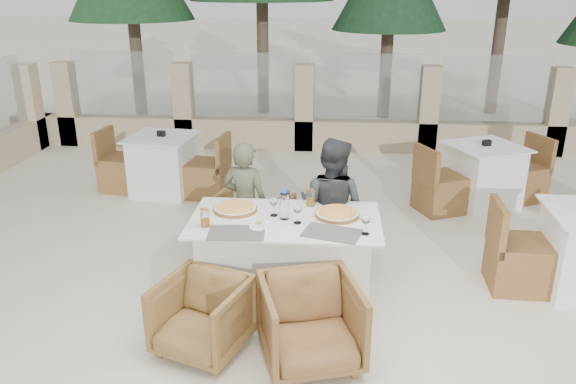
# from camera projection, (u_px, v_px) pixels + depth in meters

# --- Properties ---
(ground) EXTENTS (80.00, 80.00, 0.00)m
(ground) POSITION_uv_depth(u_px,v_px,m) (275.00, 301.00, 4.94)
(ground) COLOR silver
(ground) RESTS_ON ground
(sand_patch) EXTENTS (30.00, 16.00, 0.01)m
(sand_patch) POSITION_uv_depth(u_px,v_px,m) (319.00, 68.00, 17.99)
(sand_patch) COLOR beige
(sand_patch) RESTS_ON ground
(perimeter_wall_far) EXTENTS (10.00, 0.34, 1.60)m
(perimeter_wall_far) POSITION_uv_depth(u_px,v_px,m) (304.00, 102.00, 9.13)
(perimeter_wall_far) COLOR tan
(perimeter_wall_far) RESTS_ON ground
(dining_table) EXTENTS (1.60, 0.90, 0.77)m
(dining_table) POSITION_uv_depth(u_px,v_px,m) (285.00, 260.00, 4.85)
(dining_table) COLOR silver
(dining_table) RESTS_ON ground
(placemat_near_left) EXTENTS (0.47, 0.33, 0.00)m
(placemat_near_left) POSITION_uv_depth(u_px,v_px,m) (236.00, 233.00, 4.45)
(placemat_near_left) COLOR #58544C
(placemat_near_left) RESTS_ON dining_table
(placemat_near_right) EXTENTS (0.51, 0.41, 0.00)m
(placemat_near_right) POSITION_uv_depth(u_px,v_px,m) (332.00, 233.00, 4.45)
(placemat_near_right) COLOR #5E5951
(placemat_near_right) RESTS_ON dining_table
(pizza_left) EXTENTS (0.48, 0.48, 0.05)m
(pizza_left) POSITION_uv_depth(u_px,v_px,m) (235.00, 208.00, 4.88)
(pizza_left) COLOR #CB691B
(pizza_left) RESTS_ON dining_table
(pizza_right) EXTENTS (0.43, 0.43, 0.05)m
(pizza_right) POSITION_uv_depth(u_px,v_px,m) (337.00, 213.00, 4.76)
(pizza_right) COLOR orange
(pizza_right) RESTS_ON dining_table
(water_bottle) EXTENTS (0.09, 0.09, 0.27)m
(water_bottle) POSITION_uv_depth(u_px,v_px,m) (284.00, 204.00, 4.67)
(water_bottle) COLOR #9EB9D0
(water_bottle) RESTS_ON dining_table
(wine_glass_centre) EXTENTS (0.09, 0.09, 0.18)m
(wine_glass_centre) POSITION_uv_depth(u_px,v_px,m) (274.00, 206.00, 4.75)
(wine_glass_centre) COLOR white
(wine_glass_centre) RESTS_ON dining_table
(wine_glass_near) EXTENTS (0.08, 0.08, 0.18)m
(wine_glass_near) POSITION_uv_depth(u_px,v_px,m) (297.00, 213.00, 4.60)
(wine_glass_near) COLOR silver
(wine_glass_near) RESTS_ON dining_table
(wine_glass_corner) EXTENTS (0.09, 0.09, 0.18)m
(wine_glass_corner) POSITION_uv_depth(u_px,v_px,m) (366.00, 224.00, 4.40)
(wine_glass_corner) COLOR white
(wine_glass_corner) RESTS_ON dining_table
(beer_glass_left) EXTENTS (0.09, 0.09, 0.15)m
(beer_glass_left) POSITION_uv_depth(u_px,v_px,m) (205.00, 218.00, 4.55)
(beer_glass_left) COLOR orange
(beer_glass_left) RESTS_ON dining_table
(beer_glass_right) EXTENTS (0.08, 0.08, 0.15)m
(beer_glass_right) POSITION_uv_depth(u_px,v_px,m) (310.00, 198.00, 4.97)
(beer_glass_right) COLOR orange
(beer_glass_right) RESTS_ON dining_table
(olive_dish) EXTENTS (0.13, 0.13, 0.04)m
(olive_dish) POSITION_uv_depth(u_px,v_px,m) (258.00, 225.00, 4.54)
(olive_dish) COLOR white
(olive_dish) RESTS_ON dining_table
(armchair_far_left) EXTENTS (0.84, 0.85, 0.64)m
(armchair_far_left) POSITION_uv_depth(u_px,v_px,m) (248.00, 225.00, 5.70)
(armchair_far_left) COLOR olive
(armchair_far_left) RESTS_ON ground
(armchair_far_right) EXTENTS (0.75, 0.77, 0.61)m
(armchair_far_right) POSITION_uv_depth(u_px,v_px,m) (316.00, 233.00, 5.57)
(armchair_far_right) COLOR brown
(armchair_far_right) RESTS_ON ground
(armchair_near_left) EXTENTS (0.80, 0.81, 0.58)m
(armchair_near_left) POSITION_uv_depth(u_px,v_px,m) (202.00, 316.00, 4.21)
(armchair_near_left) COLOR brown
(armchair_near_left) RESTS_ON ground
(armchair_near_right) EXTENTS (0.86, 0.87, 0.64)m
(armchair_near_right) POSITION_uv_depth(u_px,v_px,m) (311.00, 323.00, 4.06)
(armchair_near_right) COLOR brown
(armchair_near_right) RESTS_ON ground
(diner_left) EXTENTS (0.51, 0.40, 1.25)m
(diner_left) POSITION_uv_depth(u_px,v_px,m) (245.00, 204.00, 5.42)
(diner_left) COLOR #52543D
(diner_left) RESTS_ON ground
(diner_right) EXTENTS (0.80, 0.73, 1.34)m
(diner_right) POSITION_uv_depth(u_px,v_px,m) (331.00, 208.00, 5.21)
(diner_right) COLOR #323537
(diner_right) RESTS_ON ground
(bg_table_a) EXTENTS (1.73, 1.02, 0.77)m
(bg_table_a) POSITION_uv_depth(u_px,v_px,m) (164.00, 165.00, 7.35)
(bg_table_a) COLOR silver
(bg_table_a) RESTS_ON ground
(bg_table_b) EXTENTS (1.83, 1.41, 0.77)m
(bg_table_b) POSITION_uv_depth(u_px,v_px,m) (483.00, 176.00, 6.94)
(bg_table_b) COLOR white
(bg_table_b) RESTS_ON ground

